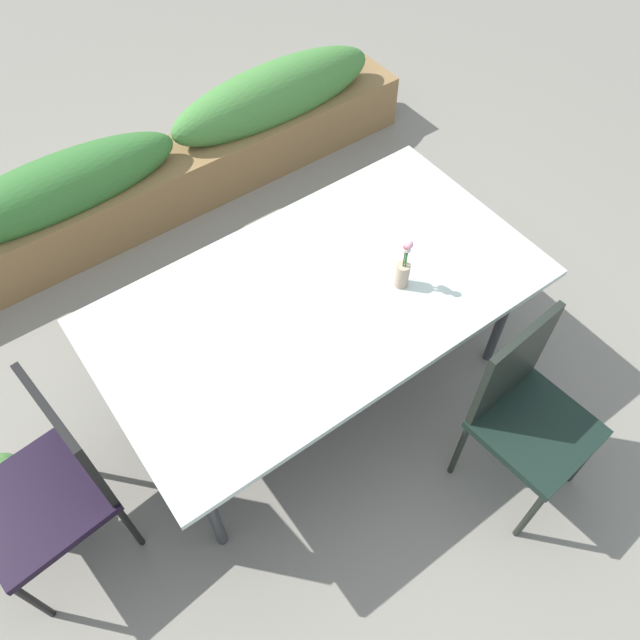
{
  "coord_description": "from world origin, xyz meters",
  "views": [
    {
      "loc": [
        -0.96,
        -1.43,
        2.81
      ],
      "look_at": [
        0.02,
        -0.08,
        0.55
      ],
      "focal_mm": 35.47,
      "sensor_mm": 36.0,
      "label": 1
    }
  ],
  "objects_px": {
    "dining_table": "(320,302)",
    "flower_vase": "(403,268)",
    "chair_end_left": "(51,480)",
    "planter_box": "(179,159)",
    "potted_plant": "(6,491)",
    "chair_near_right": "(526,408)"
  },
  "relations": [
    {
      "from": "chair_end_left",
      "to": "potted_plant",
      "type": "relative_size",
      "value": 2.22
    },
    {
      "from": "chair_near_right",
      "to": "potted_plant",
      "type": "height_order",
      "value": "chair_near_right"
    },
    {
      "from": "chair_near_right",
      "to": "chair_end_left",
      "type": "relative_size",
      "value": 1.01
    },
    {
      "from": "chair_end_left",
      "to": "planter_box",
      "type": "height_order",
      "value": "chair_end_left"
    },
    {
      "from": "flower_vase",
      "to": "potted_plant",
      "type": "height_order",
      "value": "flower_vase"
    },
    {
      "from": "dining_table",
      "to": "potted_plant",
      "type": "height_order",
      "value": "dining_table"
    },
    {
      "from": "chair_near_right",
      "to": "potted_plant",
      "type": "bearing_deg",
      "value": -35.0
    },
    {
      "from": "flower_vase",
      "to": "planter_box",
      "type": "relative_size",
      "value": 0.09
    },
    {
      "from": "chair_near_right",
      "to": "flower_vase",
      "type": "height_order",
      "value": "flower_vase"
    },
    {
      "from": "chair_near_right",
      "to": "planter_box",
      "type": "height_order",
      "value": "chair_near_right"
    },
    {
      "from": "chair_near_right",
      "to": "dining_table",
      "type": "bearing_deg",
      "value": -68.36
    },
    {
      "from": "chair_end_left",
      "to": "potted_plant",
      "type": "bearing_deg",
      "value": 34.44
    },
    {
      "from": "flower_vase",
      "to": "planter_box",
      "type": "xyz_separation_m",
      "value": [
        -0.18,
        1.78,
        -0.53
      ]
    },
    {
      "from": "chair_end_left",
      "to": "flower_vase",
      "type": "distance_m",
      "value": 1.61
    },
    {
      "from": "potted_plant",
      "to": "flower_vase",
      "type": "bearing_deg",
      "value": -12.94
    },
    {
      "from": "dining_table",
      "to": "flower_vase",
      "type": "xyz_separation_m",
      "value": [
        0.31,
        -0.16,
        0.15
      ]
    },
    {
      "from": "dining_table",
      "to": "planter_box",
      "type": "distance_m",
      "value": 1.67
    },
    {
      "from": "dining_table",
      "to": "flower_vase",
      "type": "bearing_deg",
      "value": -26.54
    },
    {
      "from": "chair_end_left",
      "to": "planter_box",
      "type": "relative_size",
      "value": 0.3
    },
    {
      "from": "planter_box",
      "to": "potted_plant",
      "type": "distance_m",
      "value": 2.1
    },
    {
      "from": "chair_end_left",
      "to": "flower_vase",
      "type": "relative_size",
      "value": 3.44
    },
    {
      "from": "dining_table",
      "to": "chair_near_right",
      "type": "height_order",
      "value": "chair_near_right"
    }
  ]
}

